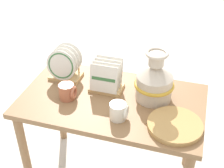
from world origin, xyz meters
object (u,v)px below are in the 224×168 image
at_px(ceramic_vase, 155,81).
at_px(dish_rack_round_plates, 65,66).
at_px(wicker_charger_stack, 175,125).
at_px(dish_rack_square_plates, 107,80).
at_px(mug_cream_glaze, 119,111).
at_px(mug_terracotta_glaze, 67,92).

height_order(ceramic_vase, dish_rack_round_plates, ceramic_vase).
bearing_deg(wicker_charger_stack, dish_rack_square_plates, 153.06).
relative_size(dish_rack_round_plates, mug_cream_glaze, 2.17).
xyz_separation_m(ceramic_vase, mug_cream_glaze, (-0.15, -0.25, -0.08)).
bearing_deg(mug_terracotta_glaze, wicker_charger_stack, -6.28).
xyz_separation_m(dish_rack_square_plates, mug_terracotta_glaze, (-0.20, -0.16, -0.02)).
bearing_deg(mug_cream_glaze, dish_rack_round_plates, 146.96).
distance_m(dish_rack_round_plates, dish_rack_square_plates, 0.31).
height_order(wicker_charger_stack, mug_terracotta_glaze, mug_terracotta_glaze).
bearing_deg(wicker_charger_stack, dish_rack_round_plates, 160.04).
xyz_separation_m(dish_rack_round_plates, dish_rack_square_plates, (0.30, -0.04, -0.02)).
bearing_deg(dish_rack_square_plates, mug_cream_glaze, -59.12).
bearing_deg(dish_rack_round_plates, mug_terracotta_glaze, -62.68).
height_order(dish_rack_square_plates, wicker_charger_stack, dish_rack_square_plates).
distance_m(dish_rack_square_plates, wicker_charger_stack, 0.53).
height_order(dish_rack_round_plates, mug_cream_glaze, dish_rack_round_plates).
bearing_deg(ceramic_vase, dish_rack_square_plates, 178.66).
distance_m(ceramic_vase, wicker_charger_stack, 0.30).
bearing_deg(mug_cream_glaze, wicker_charger_stack, 3.11).
bearing_deg(dish_rack_square_plates, wicker_charger_stack, -26.94).
xyz_separation_m(mug_terracotta_glaze, mug_cream_glaze, (0.35, -0.09, 0.00)).
bearing_deg(mug_cream_glaze, ceramic_vase, 58.48).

